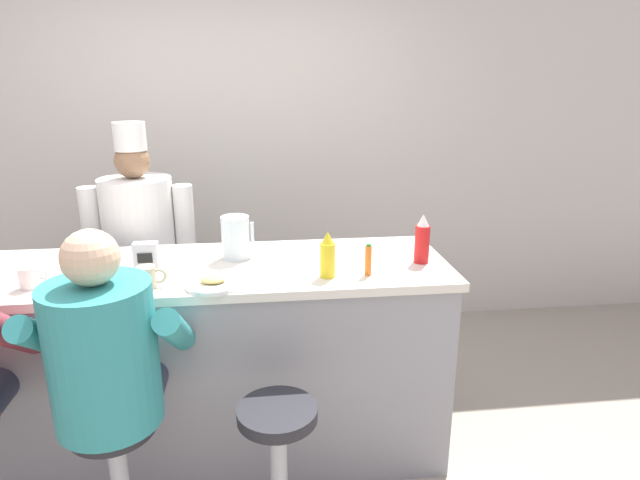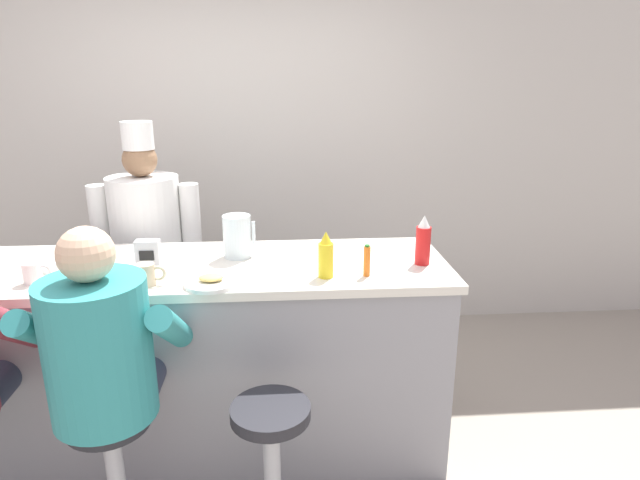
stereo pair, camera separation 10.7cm
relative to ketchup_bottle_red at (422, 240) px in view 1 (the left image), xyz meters
The scene contains 14 objects.
wall_back 1.88m from the ketchup_bottle_red, 123.14° to the left, with size 10.00×0.06×2.70m.
diner_counter 1.20m from the ketchup_bottle_red, behind, with size 2.30×0.73×1.02m.
ketchup_bottle_red is the anchor object (origin of this frame).
mustard_bottle_yellow 0.49m from the ketchup_bottle_red, 163.71° to the right, with size 0.07×0.07×0.21m.
hot_sauce_bottle_orange 0.32m from the ketchup_bottle_red, 154.37° to the right, with size 0.03×0.03×0.15m.
water_pitcher_clear 0.90m from the ketchup_bottle_red, 168.90° to the left, with size 0.16×0.14×0.21m.
breakfast_plate 0.99m from the ketchup_bottle_red, 168.68° to the right, with size 0.23×0.23×0.05m.
cereal_bowl 1.73m from the ketchup_bottle_red, behind, with size 0.16×0.16×0.05m.
coffee_mug_white 1.74m from the ketchup_bottle_red, behind, with size 0.12×0.08×0.09m.
coffee_mug_tan 1.25m from the ketchup_bottle_red, behind, with size 0.13×0.08×0.10m.
napkin_dispenser_chrome 1.29m from the ketchup_bottle_red, behind, with size 0.11×0.07×0.13m.
diner_seated_teal 1.46m from the ketchup_bottle_red, 158.50° to the right, with size 0.58×0.57×1.38m.
empty_stool_round 1.15m from the ketchup_bottle_red, 142.23° to the right, with size 0.31×0.31×0.65m.
cook_in_whites_near 1.65m from the ketchup_bottle_red, 153.06° to the left, with size 0.64×0.41×1.63m.
Camera 1 is at (0.25, -2.05, 1.87)m, focal length 30.00 mm.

